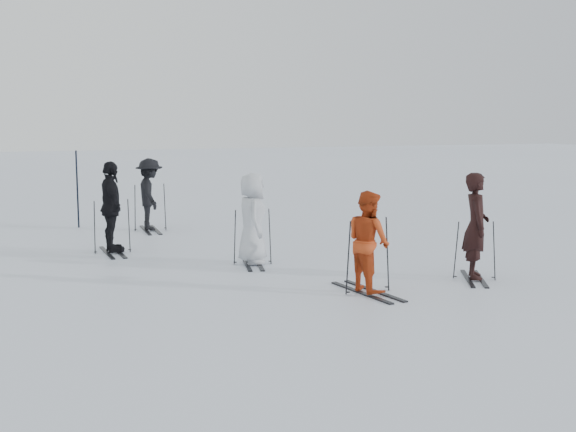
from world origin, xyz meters
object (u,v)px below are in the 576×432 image
Objects in this scene: skier_near_dark at (476,227)px; piste_marker at (77,189)px; skier_red at (368,243)px; skier_uphill_left at (111,208)px; skier_uphill_far at (150,195)px; skier_grey at (252,220)px.

piste_marker is (-6.02, 9.53, 0.08)m from skier_near_dark.
skier_uphill_left is at bearing 26.23° from skier_red.
piste_marker is at bearing 56.05° from skier_uphill_far.
skier_red is at bearing -163.17° from skier_uphill_far.
skier_red is at bearing -148.43° from skier_uphill_left.
piste_marker is at bearing 2.71° from skier_uphill_left.
skier_near_dark reaches higher than skier_grey.
skier_near_dark reaches higher than skier_uphill_far.
skier_near_dark is at bearing -133.25° from skier_uphill_left.
skier_near_dark is at bearing -148.85° from skier_uphill_far.
skier_uphill_left reaches higher than skier_uphill_far.
skier_uphill_left is 1.06× the size of skier_uphill_far.
skier_uphill_left is 0.95× the size of piste_marker.
piste_marker reaches higher than skier_uphill_left.
skier_red is 0.82× the size of piste_marker.
skier_uphill_far reaches higher than skier_red.
skier_near_dark is 0.97× the size of skier_uphill_left.
skier_uphill_left is (-3.44, 5.44, 0.14)m from skier_red.
skier_red is 8.61m from skier_uphill_far.
skier_uphill_left is 4.26m from piste_marker.
skier_uphill_left reaches higher than skier_red.
skier_grey reaches higher than skier_red.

